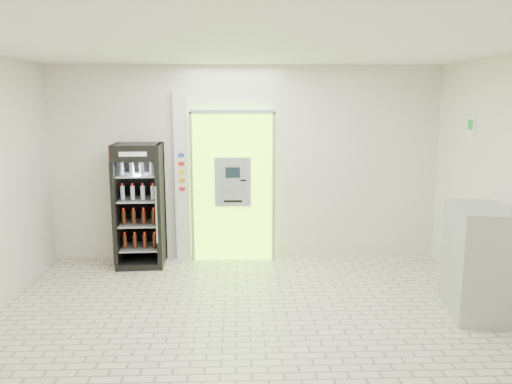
{
  "coord_description": "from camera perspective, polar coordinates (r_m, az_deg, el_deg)",
  "views": [
    {
      "loc": [
        -0.11,
        -5.17,
        2.47
      ],
      "look_at": [
        0.11,
        1.2,
        1.29
      ],
      "focal_mm": 35.0,
      "sensor_mm": 36.0,
      "label": 1
    }
  ],
  "objects": [
    {
      "name": "ground",
      "position": [
        5.73,
        -0.74,
        -15.07
      ],
      "size": [
        6.0,
        6.0,
        0.0
      ],
      "primitive_type": "plane",
      "color": "beige",
      "rests_on": "ground"
    },
    {
      "name": "room_shell",
      "position": [
        5.21,
        -0.79,
        3.53
      ],
      "size": [
        6.0,
        6.0,
        6.0
      ],
      "color": "silver",
      "rests_on": "ground"
    },
    {
      "name": "atm_assembly",
      "position": [
        7.7,
        -2.66,
        0.72
      ],
      "size": [
        1.3,
        0.24,
        2.33
      ],
      "color": "#91FF13",
      "rests_on": "ground"
    },
    {
      "name": "pillar",
      "position": [
        7.76,
        -8.43,
        1.66
      ],
      "size": [
        0.22,
        0.11,
        2.6
      ],
      "color": "silver",
      "rests_on": "ground"
    },
    {
      "name": "beverage_cooler",
      "position": [
        7.68,
        -13.14,
        -1.75
      ],
      "size": [
        0.72,
        0.68,
        1.85
      ],
      "rotation": [
        0.0,
        0.0,
        0.04
      ],
      "color": "black",
      "rests_on": "ground"
    },
    {
      "name": "steel_cabinet",
      "position": [
        6.37,
        24.19,
        -7.21
      ],
      "size": [
        0.78,
        1.05,
        1.28
      ],
      "rotation": [
        0.0,
        0.0,
        -0.15
      ],
      "color": "#A0A3A8",
      "rests_on": "ground"
    },
    {
      "name": "exit_sign",
      "position": [
        7.28,
        23.36,
        6.85
      ],
      "size": [
        0.02,
        0.22,
        0.26
      ],
      "color": "white",
      "rests_on": "room_shell"
    }
  ]
}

